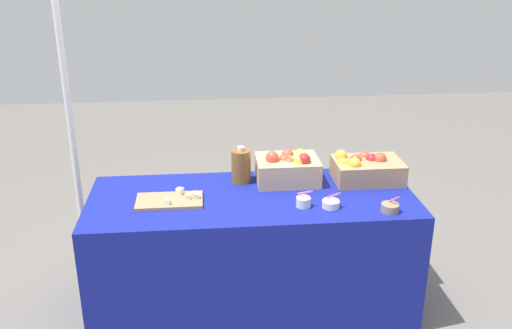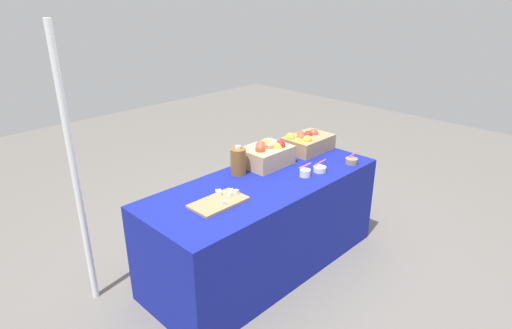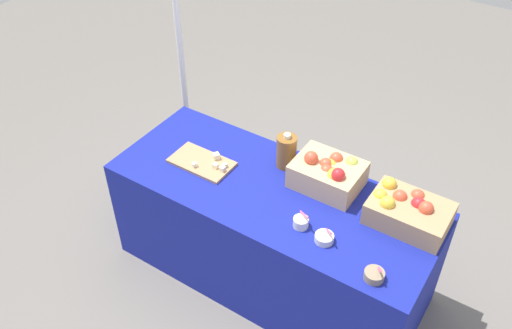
{
  "view_description": "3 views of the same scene",
  "coord_description": "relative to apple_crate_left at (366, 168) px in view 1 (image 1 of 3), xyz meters",
  "views": [
    {
      "loc": [
        -0.26,
        -2.96,
        2.11
      ],
      "look_at": [
        0.02,
        -0.03,
        0.95
      ],
      "focal_mm": 39.43,
      "sensor_mm": 36.0,
      "label": 1
    },
    {
      "loc": [
        -2.07,
        -1.96,
        2.04
      ],
      "look_at": [
        -0.01,
        0.07,
        0.85
      ],
      "focal_mm": 29.86,
      "sensor_mm": 36.0,
      "label": 2
    },
    {
      "loc": [
        1.17,
        -1.98,
        2.84
      ],
      "look_at": [
        -0.13,
        0.03,
        0.84
      ],
      "focal_mm": 38.62,
      "sensor_mm": 36.0,
      "label": 3
    }
  ],
  "objects": [
    {
      "name": "cutting_board_front",
      "position": [
        -1.19,
        -0.21,
        -0.07
      ],
      "size": [
        0.38,
        0.21,
        0.05
      ],
      "color": "tan",
      "rests_on": "table"
    },
    {
      "name": "sample_bowl_mid",
      "position": [
        -0.3,
        -0.36,
        -0.06
      ],
      "size": [
        0.1,
        0.1,
        0.1
      ],
      "color": "silver",
      "rests_on": "table"
    },
    {
      "name": "apple_crate_left",
      "position": [
        0.0,
        0.0,
        0.0
      ],
      "size": [
        0.41,
        0.29,
        0.18
      ],
      "color": "tan",
      "rests_on": "table"
    },
    {
      "name": "ground_plane",
      "position": [
        -0.72,
        -0.17,
        -0.82
      ],
      "size": [
        10.0,
        10.0,
        0.0
      ],
      "primitive_type": "plane",
      "color": "slate"
    },
    {
      "name": "sample_bowl_far",
      "position": [
        -0.45,
        -0.33,
        -0.05
      ],
      "size": [
        0.09,
        0.09,
        0.1
      ],
      "color": "silver",
      "rests_on": "table"
    },
    {
      "name": "sample_bowl_near",
      "position": [
        0.01,
        -0.44,
        -0.05
      ],
      "size": [
        0.1,
        0.1,
        0.1
      ],
      "color": "gray",
      "rests_on": "table"
    },
    {
      "name": "tent_pole",
      "position": [
        -1.84,
        0.43,
        0.13
      ],
      "size": [
        0.04,
        0.04,
        1.9
      ],
      "primitive_type": "cylinder",
      "color": "white",
      "rests_on": "ground_plane"
    },
    {
      "name": "cider_jug",
      "position": [
        -0.77,
        0.06,
        0.02
      ],
      "size": [
        0.12,
        0.12,
        0.23
      ],
      "color": "brown",
      "rests_on": "table"
    },
    {
      "name": "apple_crate_middle",
      "position": [
        -0.48,
        0.03,
        0.01
      ],
      "size": [
        0.38,
        0.29,
        0.21
      ],
      "color": "tan",
      "rests_on": "table"
    },
    {
      "name": "table",
      "position": [
        -0.72,
        -0.17,
        -0.45
      ],
      "size": [
        1.9,
        0.76,
        0.74
      ],
      "primitive_type": "cube",
      "color": "navy",
      "rests_on": "ground_plane"
    }
  ]
}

